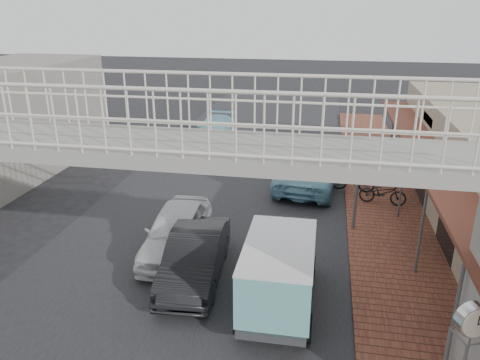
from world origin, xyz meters
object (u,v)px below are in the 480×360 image
at_px(dark_sedan, 195,256).
at_px(arrow_sign, 385,158).
at_px(street_clock, 472,326).
at_px(motorcycle_near, 383,193).
at_px(angkot_far, 215,129).
at_px(white_hatchback, 177,230).
at_px(angkot_curb, 310,171).
at_px(angkot_van, 280,265).
at_px(motorcycle_far, 353,179).

distance_m(dark_sedan, arrow_sign, 7.06).
xyz_separation_m(dark_sedan, street_clock, (6.24, -4.08, 1.56)).
distance_m(motorcycle_near, arrow_sign, 3.44).
distance_m(angkot_far, street_clock, 20.94).
height_order(white_hatchback, motorcycle_near, white_hatchback).
bearing_deg(arrow_sign, dark_sedan, -137.36).
bearing_deg(street_clock, white_hatchback, 120.84).
bearing_deg(angkot_curb, street_clock, 112.38).
bearing_deg(angkot_van, white_hatchback, 146.26).
relative_size(street_clock, arrow_sign, 0.78).
distance_m(angkot_van, motorcycle_far, 8.89).
relative_size(dark_sedan, angkot_far, 0.91).
xyz_separation_m(white_hatchback, arrow_sign, (6.51, 2.45, 2.05)).
bearing_deg(motorcycle_far, angkot_van, 173.73).
relative_size(white_hatchback, angkot_van, 1.11).
height_order(motorcycle_far, street_clock, street_clock).
bearing_deg(angkot_far, white_hatchback, -81.80).
bearing_deg(dark_sedan, motorcycle_far, 53.62).
bearing_deg(white_hatchback, arrow_sign, 16.99).
bearing_deg(angkot_curb, angkot_far, -40.97).
bearing_deg(street_clock, angkot_van, 117.45).
bearing_deg(dark_sedan, angkot_far, 96.78).
distance_m(angkot_curb, arrow_sign, 5.37).
distance_m(dark_sedan, angkot_curb, 8.65).
height_order(angkot_far, motorcycle_far, angkot_far).
height_order(white_hatchback, angkot_van, angkot_van).
xyz_separation_m(motorcycle_near, motorcycle_far, (-1.11, 1.20, 0.08)).
height_order(white_hatchback, angkot_curb, white_hatchback).
bearing_deg(motorcycle_far, angkot_far, 56.07).
distance_m(white_hatchback, arrow_sign, 7.25).
height_order(dark_sedan, angkot_curb, angkot_curb).
distance_m(white_hatchback, angkot_far, 13.39).
distance_m(angkot_van, arrow_sign, 5.85).
bearing_deg(angkot_curb, dark_sedan, 77.35).
bearing_deg(motorcycle_near, motorcycle_far, 51.74).
height_order(motorcycle_near, motorcycle_far, motorcycle_far).
bearing_deg(motorcycle_near, angkot_van, 164.36).
relative_size(angkot_far, angkot_van, 1.19).
relative_size(angkot_van, motorcycle_far, 2.14).
relative_size(angkot_curb, motorcycle_near, 2.90).
bearing_deg(motorcycle_near, street_clock, -169.31).
xyz_separation_m(angkot_curb, angkot_far, (-5.85, 6.57, -0.05)).
relative_size(angkot_van, arrow_sign, 1.19).
relative_size(white_hatchback, motorcycle_far, 2.38).
bearing_deg(motorcycle_near, dark_sedan, 146.50).
bearing_deg(angkot_curb, white_hatchback, 66.72).
bearing_deg(dark_sedan, white_hatchback, 120.66).
distance_m(motorcycle_near, street_clock, 10.69).
relative_size(white_hatchback, angkot_far, 0.94).
xyz_separation_m(angkot_far, motorcycle_far, (7.69, -7.02, -0.03)).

